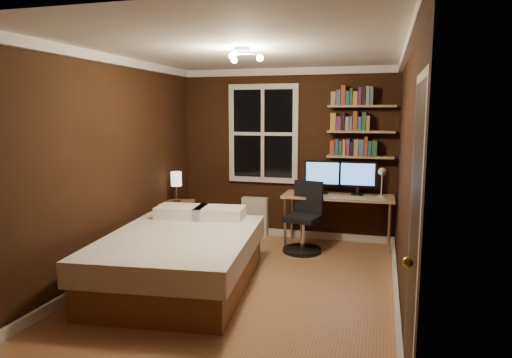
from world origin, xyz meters
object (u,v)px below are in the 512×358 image
(monitor_left, at_px, (322,177))
(bedside_lamp, at_px, (176,187))
(bed, at_px, (181,258))
(desk, at_px, (338,199))
(nightstand, at_px, (177,223))
(desk_lamp, at_px, (382,182))
(radiator, at_px, (255,216))
(monitor_right, at_px, (358,178))
(office_chair, at_px, (304,226))

(monitor_left, bearing_deg, bedside_lamp, -163.31)
(bed, bearing_deg, desk, 47.09)
(bedside_lamp, relative_size, desk, 0.29)
(desk, bearing_deg, nightstand, -166.83)
(monitor_left, height_order, desk_lamp, monitor_left)
(monitor_left, distance_m, desk_lamp, 0.83)
(nightstand, height_order, desk, desk)
(radiator, height_order, monitor_left, monitor_left)
(nightstand, distance_m, radiator, 1.19)
(bed, height_order, monitor_right, monitor_right)
(monitor_right, distance_m, office_chair, 1.02)
(monitor_right, bearing_deg, bed, -130.18)
(nightstand, distance_m, monitor_left, 2.17)
(bedside_lamp, bearing_deg, monitor_right, 13.53)
(radiator, bearing_deg, monitor_left, -6.68)
(bed, height_order, desk_lamp, desk_lamp)
(radiator, bearing_deg, monitor_right, -4.54)
(nightstand, distance_m, bedside_lamp, 0.52)
(bed, bearing_deg, nightstand, 110.55)
(bed, xyz_separation_m, desk, (1.48, 1.98, 0.36))
(bedside_lamp, distance_m, desk, 2.28)
(nightstand, bearing_deg, monitor_left, -2.04)
(bed, bearing_deg, monitor_left, 52.62)
(bedside_lamp, xyz_separation_m, desk_lamp, (2.80, 0.44, 0.12))
(office_chair, bearing_deg, monitor_left, 83.42)
(monitor_right, relative_size, desk_lamp, 1.17)
(radiator, relative_size, monitor_left, 1.14)
(bed, relative_size, nightstand, 3.74)
(monitor_left, relative_size, monitor_right, 1.00)
(bed, relative_size, bedside_lamp, 5.17)
(desk_lamp, distance_m, office_chair, 1.20)
(bed, distance_m, monitor_right, 2.77)
(bed, height_order, monitor_left, monitor_left)
(monitor_left, bearing_deg, desk, -18.06)
(nightstand, distance_m, office_chair, 1.81)
(desk_lamp, bearing_deg, nightstand, -171.05)
(monitor_left, relative_size, desk_lamp, 1.17)
(bedside_lamp, distance_m, office_chair, 1.87)
(office_chair, bearing_deg, desk, 58.22)
(desk, bearing_deg, office_chair, -135.16)
(office_chair, bearing_deg, monitor_right, 49.36)
(bed, distance_m, desk, 2.50)
(radiator, distance_m, desk, 1.33)
(bedside_lamp, height_order, monitor_right, monitor_right)
(nightstand, relative_size, office_chair, 0.64)
(desk, height_order, monitor_left, monitor_left)
(desk_lamp, bearing_deg, bed, -137.31)
(monitor_left, bearing_deg, office_chair, -109.96)
(nightstand, distance_m, desk, 2.30)
(radiator, bearing_deg, office_chair, -35.23)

